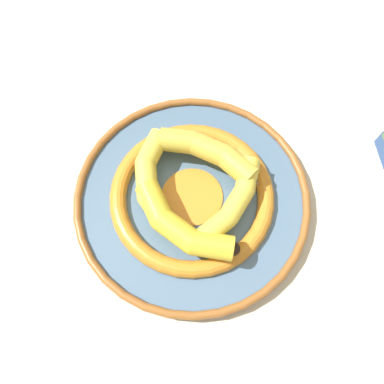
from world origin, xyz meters
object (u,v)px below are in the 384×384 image
Objects in this scene: banana_a at (179,225)px; banana_b at (233,204)px; banana_d at (152,177)px; decorative_bowl at (192,197)px; banana_c at (210,153)px.

banana_a is 1.18× the size of banana_b.
banana_d is at bearing 102.21° from banana_b.
banana_a reaches higher than banana_b.
decorative_bowl is 2.42× the size of banana_c.
banana_b reaches higher than decorative_bowl.
banana_b is 0.86× the size of banana_c.
banana_d is (0.10, 0.02, -0.00)m from banana_c.
banana_c reaches higher than banana_d.
banana_b is at bearing 60.20° from banana_a.
decorative_bowl is 2.39× the size of banana_a.
decorative_bowl is at bearing 108.92° from banana_a.
decorative_bowl is at bearing 99.18° from banana_b.
banana_d is (0.03, -0.09, -0.00)m from banana_a.
banana_c reaches higher than decorative_bowl.
banana_b is 0.14m from banana_d.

